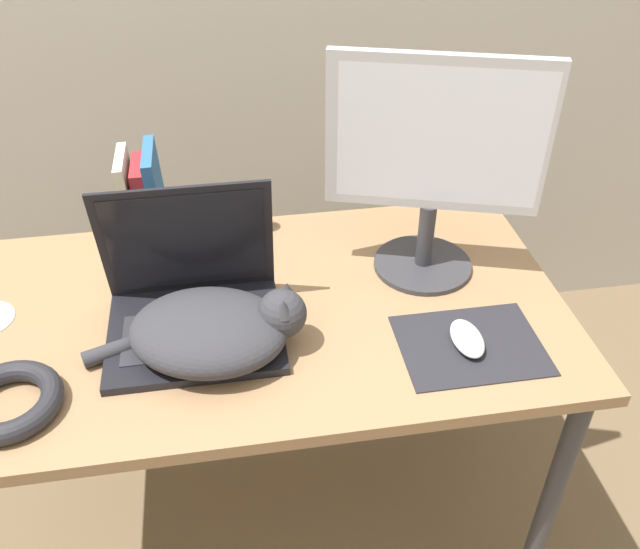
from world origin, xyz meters
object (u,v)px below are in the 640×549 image
Objects in this scene: cat at (215,329)px; computer_mouse at (467,338)px; cable_coil at (8,401)px; book_row at (146,204)px; laptop at (193,304)px; external_monitor at (434,160)px; webcam at (263,213)px.

cat reaches higher than computer_mouse.
computer_mouse is 0.85m from cable_coil.
book_row reaches higher than cat.
laptop reaches higher than computer_mouse.
laptop is 0.70× the size of external_monitor.
cat is 0.55m from external_monitor.
computer_mouse is (0.48, -0.06, -0.04)m from cat.
cable_coil is (-0.37, -0.09, -0.04)m from cat.
cable_coil is at bearing -166.13° from cat.
webcam reaches higher than cable_coil.
book_row is at bearing 63.91° from cable_coil.
cat is 6.28× the size of webcam.
laptop is 0.56m from external_monitor.
computer_mouse is 0.60m from webcam.
computer_mouse is at bearing -15.52° from laptop.
cat is (0.04, -0.08, 0.00)m from laptop.
laptop is 0.80× the size of cat.
webcam is at bearing 63.16° from laptop.
laptop reaches higher than book_row.
cat is 0.38m from cable_coil.
computer_mouse is at bearing -87.27° from external_monitor.
cable_coil is at bearing -134.19° from webcam.
laptop is at bearing 28.24° from cable_coil.
cat is at bearing 172.86° from computer_mouse.
laptop is 4.99× the size of webcam.
external_monitor reaches higher than book_row.
cable_coil is (-0.85, -0.03, 0.00)m from computer_mouse.
computer_mouse is at bearing -35.61° from book_row.
external_monitor is 2.56× the size of cable_coil.
book_row is (-0.09, 0.30, 0.06)m from laptop.
computer_mouse is (0.01, -0.26, -0.25)m from external_monitor.
cable_coil is at bearing -160.64° from external_monitor.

